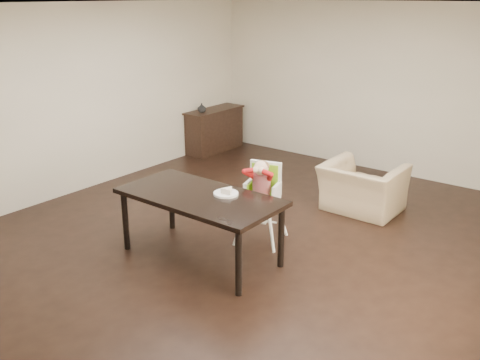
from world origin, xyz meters
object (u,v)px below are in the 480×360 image
Objects in this scene: high_chair at (262,184)px; armchair at (363,180)px; sideboard at (215,130)px; dining_table at (200,202)px.

armchair is (0.54, 1.57, -0.27)m from high_chair.
sideboard is at bearing 122.53° from high_chair.
armchair is 0.80× the size of sideboard.
high_chair reaches higher than armchair.
armchair reaches higher than sideboard.
armchair reaches higher than dining_table.
dining_table is at bearing -124.67° from high_chair.
high_chair reaches higher than sideboard.
high_chair is at bearing -41.43° from sideboard.
dining_table is at bearing 71.28° from armchair.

